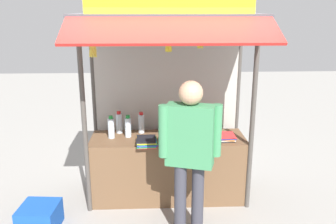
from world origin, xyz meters
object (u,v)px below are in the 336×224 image
object	(u,v)px
water_bottle_right	(181,128)
banana_bunch_leftmost	(168,45)
water_bottle_front_right	(128,127)
vendor_person	(190,146)
plastic_crate	(40,217)
banana_bunch_inner_left	(93,49)
water_bottle_back_right	(119,123)
water_bottle_rear_center	(111,128)
water_bottle_far_left	(202,125)
magazine_stack_back_left	(225,137)
water_bottle_far_right	(141,123)
magazine_stack_front_left	(147,142)
banana_bunch_rightmost	(200,41)
magazine_stack_mid_right	(187,139)

from	to	relation	value
water_bottle_right	banana_bunch_leftmost	size ratio (longest dim) A/B	0.94
water_bottle_front_right	vendor_person	xyz separation A→B (m)	(0.72, -0.91, 0.08)
plastic_crate	banana_bunch_inner_left	bearing A→B (deg)	22.23
water_bottle_back_right	banana_bunch_inner_left	size ratio (longest dim) A/B	0.90
water_bottle_rear_center	water_bottle_back_right	bearing A→B (deg)	66.85
water_bottle_far_left	magazine_stack_back_left	size ratio (longest dim) A/B	1.01
water_bottle_far_right	magazine_stack_front_left	world-z (taller)	water_bottle_far_right
water_bottle_rear_center	water_bottle_far_left	xyz separation A→B (m)	(1.20, 0.08, -0.01)
water_bottle_right	magazine_stack_back_left	bearing A→B (deg)	-14.47
water_bottle_right	plastic_crate	world-z (taller)	water_bottle_right
water_bottle_front_right	magazine_stack_back_left	distance (m)	1.28
plastic_crate	water_bottle_right	bearing A→B (deg)	23.67
vendor_person	water_bottle_far_left	bearing A→B (deg)	-88.06
vendor_person	water_bottle_far_right	bearing A→B (deg)	-45.53
water_bottle_rear_center	water_bottle_far_left	size ratio (longest dim) A/B	1.04
water_bottle_rear_center	banana_bunch_inner_left	xyz separation A→B (m)	(-0.11, -0.45, 1.06)
water_bottle_far_left	magazine_stack_back_left	bearing A→B (deg)	-35.79
water_bottle_front_right	vendor_person	size ratio (longest dim) A/B	0.17
water_bottle_back_right	banana_bunch_rightmost	world-z (taller)	banana_bunch_rightmost
water_bottle_right	water_bottle_far_left	distance (m)	0.29
water_bottle_right	magazine_stack_front_left	size ratio (longest dim) A/B	0.80
water_bottle_rear_center	magazine_stack_back_left	size ratio (longest dim) A/B	1.06
vendor_person	banana_bunch_rightmost	bearing A→B (deg)	-91.48
water_bottle_rear_center	vendor_person	world-z (taller)	vendor_person
water_bottle_back_right	water_bottle_rear_center	xyz separation A→B (m)	(-0.09, -0.20, -0.00)
banana_bunch_rightmost	water_bottle_right	bearing A→B (deg)	109.53
water_bottle_back_right	water_bottle_rear_center	bearing A→B (deg)	-113.15
water_bottle_back_right	magazine_stack_mid_right	distance (m)	0.99
water_bottle_far_right	water_bottle_front_right	size ratio (longest dim) A/B	0.99
magazine_stack_mid_right	banana_bunch_inner_left	bearing A→B (deg)	-167.98
water_bottle_far_right	magazine_stack_mid_right	world-z (taller)	water_bottle_far_right
water_bottle_far_left	water_bottle_rear_center	bearing A→B (deg)	-176.19
water_bottle_back_right	water_bottle_right	size ratio (longest dim) A/B	1.15
water_bottle_far_right	water_bottle_front_right	bearing A→B (deg)	-137.99
water_bottle_far_right	banana_bunch_rightmost	world-z (taller)	banana_bunch_rightmost
water_bottle_far_left	vendor_person	size ratio (longest dim) A/B	0.16
water_bottle_rear_center	banana_bunch_rightmost	bearing A→B (deg)	-22.46
water_bottle_far_right	vendor_person	bearing A→B (deg)	-62.53
water_bottle_back_right	banana_bunch_rightmost	size ratio (longest dim) A/B	1.24
water_bottle_back_right	magazine_stack_back_left	xyz separation A→B (m)	(1.40, -0.33, -0.11)
water_bottle_far_right	water_bottle_right	world-z (taller)	water_bottle_far_right
water_bottle_far_right	banana_bunch_inner_left	xyz separation A→B (m)	(-0.49, -0.64, 1.06)
vendor_person	water_bottle_rear_center	bearing A→B (deg)	-25.95
magazine_stack_back_left	magazine_stack_front_left	distance (m)	1.03
magazine_stack_back_left	vendor_person	xyz separation A→B (m)	(-0.54, -0.75, 0.18)
banana_bunch_inner_left	magazine_stack_back_left	bearing A→B (deg)	11.49
banana_bunch_rightmost	vendor_person	xyz separation A→B (m)	(-0.14, -0.43, -1.07)
water_bottle_front_right	water_bottle_rear_center	bearing A→B (deg)	-170.52
water_bottle_rear_center	magazine_stack_mid_right	distance (m)	1.00
magazine_stack_back_left	banana_bunch_leftmost	size ratio (longest dim) A/B	1.02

